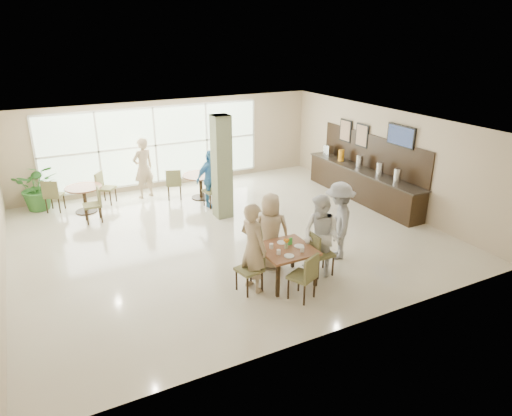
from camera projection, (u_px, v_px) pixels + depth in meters
name	position (u px, v px, depth m)	size (l,w,h in m)	color
ground	(227.00, 234.00, 11.55)	(10.00, 10.00, 0.00)	beige
room_shell	(226.00, 170.00, 10.93)	(10.00, 10.00, 10.00)	white
window_bank	(155.00, 145.00, 14.53)	(7.00, 0.04, 7.00)	silver
column	(222.00, 167.00, 12.21)	(0.45, 0.45, 2.80)	#636E4C
main_table	(286.00, 252.00, 9.17)	(1.04, 1.04, 0.75)	brown
round_table_left	(84.00, 193.00, 12.80)	(1.00, 1.00, 0.75)	brown
round_table_right	(201.00, 180.00, 13.87)	(1.10, 1.10, 0.75)	brown
chairs_main_table	(285.00, 261.00, 9.24)	(2.15, 2.00, 0.95)	brown
chairs_table_left	(84.00, 196.00, 12.84)	(2.05, 1.84, 0.95)	brown
chairs_table_right	(202.00, 183.00, 13.90)	(2.07, 1.78, 0.95)	brown
tabletop_clutter	(287.00, 246.00, 9.08)	(0.68, 0.79, 0.21)	white
buffet_counter	(362.00, 182.00, 13.77)	(0.64, 4.70, 1.95)	black
wall_tv	(401.00, 136.00, 12.38)	(0.06, 1.00, 0.58)	black
framed_art_a	(362.00, 135.00, 13.81)	(0.05, 0.55, 0.70)	black
framed_art_b	(346.00, 131.00, 14.48)	(0.05, 0.55, 0.70)	black
potted_plant	(38.00, 187.00, 12.96)	(1.22, 1.22, 1.36)	#34702D
teen_left	(253.00, 247.00, 8.82)	(0.66, 0.43, 1.82)	tan
teen_far	(271.00, 231.00, 9.71)	(0.82, 0.45, 1.67)	tan
teen_right	(321.00, 236.00, 9.39)	(0.85, 0.66, 1.74)	white
teen_standing	(339.00, 221.00, 10.11)	(1.14, 0.66, 1.77)	#969698
adult_a	(210.00, 179.00, 13.12)	(0.98, 0.56, 1.67)	#3F85BF
adult_b	(224.00, 165.00, 14.10)	(1.74, 0.75, 1.87)	white
adult_standing	(143.00, 168.00, 13.80)	(0.68, 0.45, 1.87)	tan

